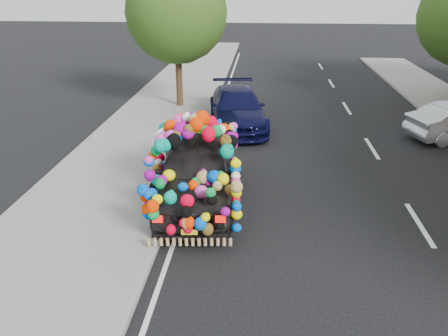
# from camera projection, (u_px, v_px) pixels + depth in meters

# --- Properties ---
(ground) EXTENTS (100.00, 100.00, 0.00)m
(ground) POSITION_uv_depth(u_px,v_px,m) (266.00, 218.00, 10.53)
(ground) COLOR black
(ground) RESTS_ON ground
(sidewalk) EXTENTS (4.00, 60.00, 0.12)m
(sidewalk) POSITION_uv_depth(u_px,v_px,m) (92.00, 208.00, 10.85)
(sidewalk) COLOR gray
(sidewalk) RESTS_ON ground
(kerb) EXTENTS (0.15, 60.00, 0.13)m
(kerb) POSITION_uv_depth(u_px,v_px,m) (170.00, 211.00, 10.69)
(kerb) COLOR gray
(kerb) RESTS_ON ground
(lane_markings) EXTENTS (6.00, 50.00, 0.01)m
(lane_markings) POSITION_uv_depth(u_px,v_px,m) (419.00, 224.00, 10.24)
(lane_markings) COLOR silver
(lane_markings) RESTS_ON ground
(tree_near_sidewalk) EXTENTS (4.20, 4.20, 6.13)m
(tree_near_sidewalk) POSITION_uv_depth(u_px,v_px,m) (176.00, 12.00, 17.90)
(tree_near_sidewalk) COLOR #332114
(tree_near_sidewalk) RESTS_ON ground
(plush_art_car) EXTENTS (2.67, 5.09, 2.25)m
(plush_art_car) POSITION_uv_depth(u_px,v_px,m) (195.00, 158.00, 10.95)
(plush_art_car) COLOR black
(plush_art_car) RESTS_ON ground
(navy_sedan) EXTENTS (2.71, 5.15, 1.42)m
(navy_sedan) POSITION_uv_depth(u_px,v_px,m) (237.00, 108.00, 16.79)
(navy_sedan) COLOR black
(navy_sedan) RESTS_ON ground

